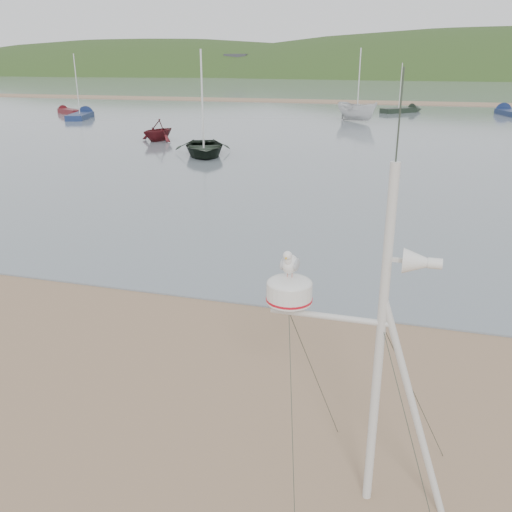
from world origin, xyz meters
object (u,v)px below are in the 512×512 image
(mast_rig, at_px, (368,415))
(sailboat_blue_far, at_px, (506,111))
(sailboat_dark_mid, at_px, (407,110))
(sailboat_blue_near, at_px, (84,115))
(boat_red, at_px, (157,120))
(boat_dark, at_px, (203,115))
(dinghy_red_far, at_px, (66,111))
(boat_white, at_px, (358,95))

(mast_rig, xyz_separation_m, sailboat_blue_far, (9.01, 57.69, -0.94))
(sailboat_dark_mid, xyz_separation_m, sailboat_blue_near, (-30.37, -14.70, -0.00))
(mast_rig, height_order, boat_red, mast_rig)
(boat_dark, distance_m, boat_red, 7.28)
(boat_red, bearing_deg, boat_dark, -26.48)
(sailboat_blue_near, bearing_deg, boat_red, -42.91)
(boat_red, relative_size, sailboat_blue_far, 0.38)
(boat_dark, distance_m, sailboat_blue_near, 27.10)
(boat_red, bearing_deg, dinghy_red_far, 154.92)
(boat_red, xyz_separation_m, boat_white, (11.70, 16.62, 0.98))
(boat_red, distance_m, boat_white, 20.35)
(mast_rig, distance_m, boat_white, 45.78)
(boat_white, relative_size, sailboat_dark_mid, 0.87)
(mast_rig, xyz_separation_m, boat_red, (-16.77, 28.86, 0.20))
(boat_red, xyz_separation_m, sailboat_blue_far, (25.78, 28.83, -1.14))
(sailboat_dark_mid, bearing_deg, boat_red, -119.39)
(boat_dark, distance_m, boat_white, 22.48)
(sailboat_blue_far, relative_size, dinghy_red_far, 1.57)
(boat_dark, xyz_separation_m, sailboat_blue_far, (20.49, 33.75, -2.06))
(sailboat_blue_far, bearing_deg, boat_red, -131.80)
(sailboat_blue_near, bearing_deg, boat_white, 6.83)
(mast_rig, relative_size, sailboat_blue_near, 0.78)
(boat_dark, height_order, dinghy_red_far, boat_dark)
(mast_rig, bearing_deg, sailboat_dark_mid, 90.90)
(sailboat_dark_mid, xyz_separation_m, sailboat_blue_far, (9.91, 0.65, -0.00))
(boat_white, relative_size, sailboat_blue_near, 0.72)
(boat_white, height_order, sailboat_blue_far, sailboat_blue_far)
(boat_dark, distance_m, sailboat_dark_mid, 34.81)
(sailboat_blue_far, bearing_deg, boat_white, -139.07)
(boat_dark, height_order, boat_white, boat_white)
(boat_white, height_order, sailboat_blue_near, sailboat_blue_near)
(boat_white, bearing_deg, sailboat_dark_mid, 21.51)
(boat_dark, bearing_deg, boat_red, 113.18)
(sailboat_dark_mid, bearing_deg, boat_dark, -107.73)
(sailboat_blue_far, bearing_deg, sailboat_blue_near, -159.15)
(mast_rig, height_order, dinghy_red_far, mast_rig)
(boat_white, distance_m, sailboat_blue_near, 26.48)
(sailboat_dark_mid, bearing_deg, mast_rig, -89.10)
(sailboat_blue_far, height_order, dinghy_red_far, sailboat_blue_far)
(boat_white, relative_size, sailboat_blue_far, 0.64)
(boat_white, distance_m, dinghy_red_far, 30.58)
(mast_rig, relative_size, boat_white, 1.08)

